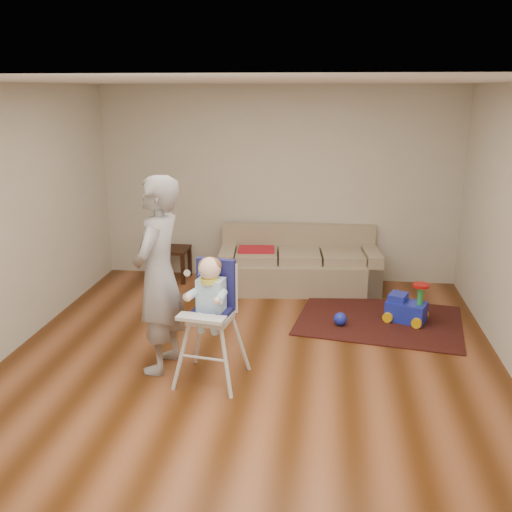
# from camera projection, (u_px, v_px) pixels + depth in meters

# --- Properties ---
(ground) EXTENTS (5.50, 5.50, 0.00)m
(ground) POSITION_uv_depth(u_px,v_px,m) (251.00, 363.00, 5.70)
(ground) COLOR #49240C
(ground) RESTS_ON ground
(room_envelope) EXTENTS (5.04, 5.52, 2.72)m
(room_envelope) POSITION_uv_depth(u_px,v_px,m) (258.00, 168.00, 5.67)
(room_envelope) COLOR beige
(room_envelope) RESTS_ON ground
(sofa) EXTENTS (2.21, 1.08, 0.82)m
(sofa) POSITION_uv_depth(u_px,v_px,m) (299.00, 259.00, 7.73)
(sofa) COLOR gray
(sofa) RESTS_ON ground
(side_table) EXTENTS (0.46, 0.46, 0.46)m
(side_table) POSITION_uv_depth(u_px,v_px,m) (173.00, 264.00, 8.15)
(side_table) COLOR black
(side_table) RESTS_ON ground
(area_rug) EXTENTS (2.06, 1.67, 0.01)m
(area_rug) POSITION_uv_depth(u_px,v_px,m) (379.00, 320.00, 6.73)
(area_rug) COLOR black
(area_rug) RESTS_ON ground
(ride_on_toy) EXTENTS (0.53, 0.46, 0.48)m
(ride_on_toy) POSITION_uv_depth(u_px,v_px,m) (407.00, 301.00, 6.64)
(ride_on_toy) COLOR #1D2CC9
(ride_on_toy) RESTS_ON area_rug
(toy_ball) EXTENTS (0.15, 0.15, 0.15)m
(toy_ball) POSITION_uv_depth(u_px,v_px,m) (340.00, 319.00, 6.55)
(toy_ball) COLOR #1D2CC9
(toy_ball) RESTS_ON area_rug
(high_chair) EXTENTS (0.64, 0.64, 1.21)m
(high_chair) POSITION_uv_depth(u_px,v_px,m) (211.00, 322.00, 5.22)
(high_chair) COLOR silver
(high_chair) RESTS_ON ground
(adult) EXTENTS (0.54, 0.74, 1.89)m
(adult) POSITION_uv_depth(u_px,v_px,m) (159.00, 276.00, 5.36)
(adult) COLOR gray
(adult) RESTS_ON ground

